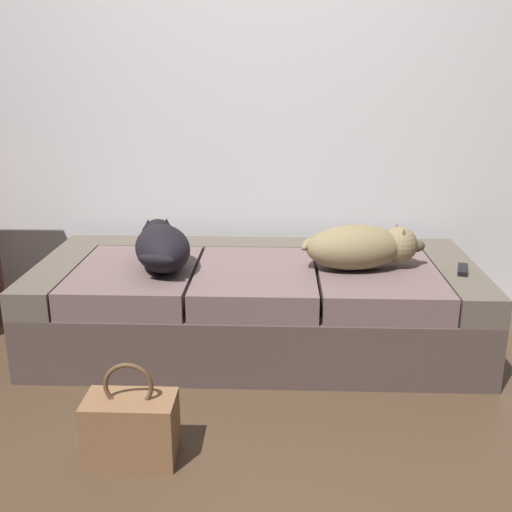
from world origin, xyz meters
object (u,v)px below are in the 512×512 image
at_px(dog_dark, 162,246).
at_px(tv_remote, 463,270).
at_px(couch, 256,304).
at_px(handbag, 131,427).
at_px(dog_tan, 362,247).

height_order(dog_dark, tv_remote, dog_dark).
distance_m(couch, handbag, 1.07).
relative_size(dog_dark, handbag, 1.54).
height_order(tv_remote, handbag, tv_remote).
height_order(dog_tan, handbag, dog_tan).
height_order(couch, tv_remote, tv_remote).
bearing_deg(dog_tan, dog_dark, -179.32).
bearing_deg(couch, dog_tan, -7.43).
bearing_deg(handbag, couch, 67.51).
bearing_deg(tv_remote, dog_dark, -164.97).
relative_size(dog_tan, tv_remote, 4.10).
height_order(couch, handbag, couch).
distance_m(couch, tv_remote, 1.00).
bearing_deg(couch, handbag, -112.49).
bearing_deg(dog_dark, dog_tan, 0.68).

